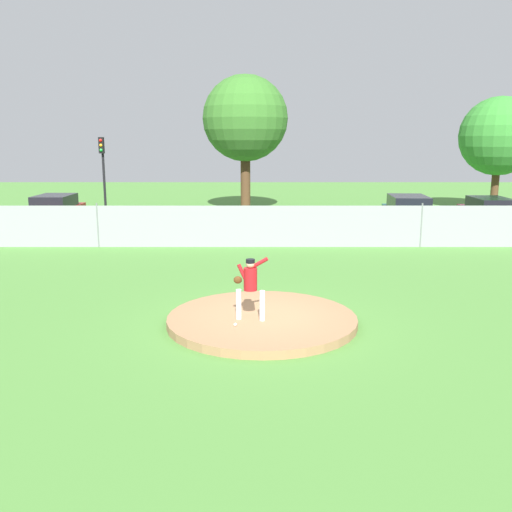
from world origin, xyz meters
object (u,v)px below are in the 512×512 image
(parked_car_teal, at_px, (407,213))
(pitcher_youth, at_px, (249,283))
(parked_car_burgundy, at_px, (489,214))
(traffic_cone_orange, at_px, (121,225))
(traffic_light_near, at_px, (102,163))
(baseball, at_px, (235,324))
(parked_car_red, at_px, (55,213))

(parked_car_teal, bearing_deg, pitcher_youth, -117.41)
(parked_car_burgundy, bearing_deg, pitcher_youth, -128.52)
(traffic_cone_orange, bearing_deg, parked_car_teal, 0.10)
(parked_car_burgundy, height_order, traffic_cone_orange, parked_car_burgundy)
(traffic_light_near, bearing_deg, pitcher_youth, -66.13)
(baseball, distance_m, parked_car_red, 18.43)
(baseball, xyz_separation_m, parked_car_red, (-9.64, 15.70, 0.57))
(pitcher_youth, bearing_deg, parked_car_teal, 62.59)
(pitcher_youth, bearing_deg, baseball, -125.69)
(parked_car_red, height_order, traffic_light_near, traffic_light_near)
(parked_car_red, distance_m, traffic_cone_orange, 3.46)
(pitcher_youth, xyz_separation_m, baseball, (-0.34, -0.47, -0.88))
(pitcher_youth, height_order, baseball, pitcher_youth)
(parked_car_red, relative_size, traffic_light_near, 0.96)
(pitcher_youth, distance_m, parked_car_burgundy, 18.84)
(parked_car_burgundy, bearing_deg, baseball, -128.44)
(traffic_cone_orange, xyz_separation_m, traffic_light_near, (-1.98, 4.49, 2.87))
(baseball, relative_size, parked_car_teal, 0.02)
(pitcher_youth, height_order, traffic_cone_orange, pitcher_youth)
(parked_car_burgundy, bearing_deg, parked_car_teal, 178.00)
(parked_car_teal, bearing_deg, traffic_light_near, 164.65)
(baseball, bearing_deg, pitcher_youth, 54.31)
(parked_car_burgundy, distance_m, traffic_cone_orange, 18.33)
(traffic_cone_orange, height_order, traffic_light_near, traffic_light_near)
(parked_car_red, distance_m, traffic_light_near, 4.94)
(parked_car_burgundy, xyz_separation_m, traffic_light_near, (-20.30, 4.61, 2.35))
(parked_car_teal, xyz_separation_m, parked_car_red, (-17.70, 0.35, 0.00))
(traffic_light_near, bearing_deg, baseball, -67.46)
(pitcher_youth, height_order, traffic_light_near, traffic_light_near)
(pitcher_youth, xyz_separation_m, parked_car_teal, (7.72, 14.88, -0.30))
(baseball, distance_m, traffic_light_near, 21.65)
(baseball, bearing_deg, parked_car_red, 121.57)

